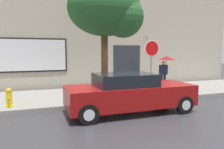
# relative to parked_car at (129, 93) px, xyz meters

# --- Properties ---
(ground_plane) EXTENTS (60.00, 60.00, 0.00)m
(ground_plane) POSITION_rel_parked_car_xyz_m (0.01, 0.12, -0.71)
(ground_plane) COLOR #333338
(sidewalk) EXTENTS (20.00, 4.00, 0.15)m
(sidewalk) POSITION_rel_parked_car_xyz_m (0.01, 3.12, -0.64)
(sidewalk) COLOR gray
(sidewalk) RESTS_ON ground
(building_facade) EXTENTS (20.00, 0.67, 7.00)m
(building_facade) POSITION_rel_parked_car_xyz_m (-0.02, 5.61, 2.77)
(building_facade) COLOR #B2A893
(building_facade) RESTS_ON ground
(parked_car) EXTENTS (4.62, 1.82, 1.43)m
(parked_car) POSITION_rel_parked_car_xyz_m (0.00, 0.00, 0.00)
(parked_car) COLOR maroon
(parked_car) RESTS_ON ground
(fire_hydrant) EXTENTS (0.30, 0.44, 0.72)m
(fire_hydrant) POSITION_rel_parked_car_xyz_m (-4.16, 1.71, -0.22)
(fire_hydrant) COLOR yellow
(fire_hydrant) RESTS_ON sidewalk
(pedestrian_with_umbrella) EXTENTS (0.99, 0.99, 1.81)m
(pedestrian_with_umbrella) POSITION_rel_parked_car_xyz_m (3.77, 3.41, 0.89)
(pedestrian_with_umbrella) COLOR black
(pedestrian_with_umbrella) RESTS_ON sidewalk
(street_tree) EXTENTS (3.09, 2.63, 5.03)m
(street_tree) POSITION_rel_parked_car_xyz_m (-0.24, 1.70, 3.20)
(street_tree) COLOR #4C3823
(street_tree) RESTS_ON sidewalk
(stop_sign) EXTENTS (0.76, 0.10, 2.59)m
(stop_sign) POSITION_rel_parked_car_xyz_m (1.85, 1.67, 1.26)
(stop_sign) COLOR gray
(stop_sign) RESTS_ON sidewalk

